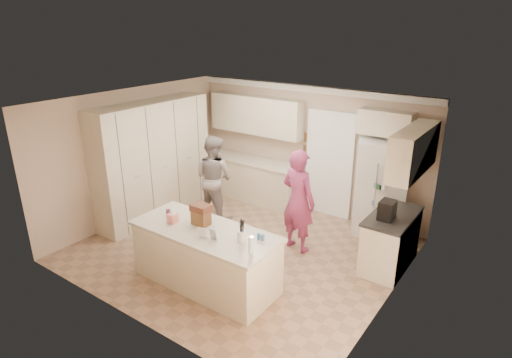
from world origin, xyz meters
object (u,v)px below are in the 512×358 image
Objects in this scene: refrigerator at (380,187)px; utensil_crock at (242,236)px; dollhouse_body at (201,218)px; teen_boy at (214,178)px; teen_girl at (298,201)px; coffee_maker at (387,210)px; island_base at (206,258)px; tissue_box at (173,218)px.

utensil_crock is at bearing -125.17° from refrigerator.
dollhouse_body is 0.15× the size of teen_boy.
teen_girl is at bearing 92.45° from utensil_crock.
teen_boy reaches higher than coffee_maker.
island_base is 1.21× the size of teen_girl.
teen_girl is (0.73, 1.64, -0.12)m from dollhouse_body.
utensil_crock is at bearing 139.09° from teen_boy.
coffee_maker is at bearing -164.36° from teen_girl.
teen_boy is (-1.29, 1.79, -0.18)m from dollhouse_body.
refrigerator reaches higher than coffee_maker.
utensil_crock reaches higher than island_base.
dollhouse_body is (-0.15, 0.10, 0.60)m from island_base.
teen_boy is at bearing -179.82° from coffee_maker.
coffee_maker is 0.18× the size of teen_boy.
dollhouse_body is 1.80m from teen_girl.
teen_boy is at bearing 114.16° from tissue_box.
island_base is 15.71× the size of tissue_box.
coffee_maker is 3.50m from teen_boy.
teen_girl is at bearing 176.26° from teen_boy.
coffee_maker reaches higher than tissue_box.
refrigerator is 3.53m from island_base.
island_base is at bearing -137.17° from coffee_maker.
utensil_crock is 1.70m from teen_girl.
refrigerator is 0.82× the size of island_base.
teen_boy is at bearing 138.68° from utensil_crock.
tissue_box is 2.16m from teen_girl.
tissue_box is 0.45m from dollhouse_body.
island_base is 8.46× the size of dollhouse_body.
refrigerator is 3.48m from dollhouse_body.
teen_boy is (-2.93, -1.28, -0.04)m from refrigerator.
coffee_maker is (0.57, -1.27, 0.17)m from refrigerator.
utensil_crock is 1.07× the size of tissue_box.
coffee_maker reaches higher than dollhouse_body.
tissue_box is (-1.20, -0.15, -0.00)m from utensil_crock.
teen_boy is (-0.89, 1.99, -0.14)m from tissue_box.
dollhouse_body is at bearing 26.57° from tissue_box.
refrigerator reaches higher than dollhouse_body.
refrigerator is at bearing 58.12° from tissue_box.
island_base is (-1.48, -3.17, -0.46)m from refrigerator.
dollhouse_body reaches higher than utensil_crock.
tissue_box is at bearing 68.07° from teen_girl.
tissue_box is at bearing -142.09° from refrigerator.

